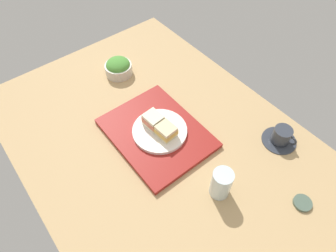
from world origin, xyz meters
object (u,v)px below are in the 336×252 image
at_px(coffee_cup, 281,137).
at_px(small_sauce_dish, 302,203).
at_px(salad_bowl, 118,67).
at_px(sandwich_near, 153,120).
at_px(sandwich_far, 166,131).
at_px(sandwich_plate, 160,131).
at_px(drinking_glass, 221,183).

relative_size(coffee_cup, small_sauce_dish, 2.14).
xyz_separation_m(salad_bowl, coffee_cup, (0.73, 0.28, -0.01)).
height_order(sandwich_near, sandwich_far, sandwich_near).
height_order(sandwich_plate, small_sauce_dish, sandwich_plate).
xyz_separation_m(sandwich_near, sandwich_far, (0.07, 0.01, -0.00)).
bearing_deg(sandwich_far, sandwich_plate, -174.03).
bearing_deg(sandwich_far, salad_bowl, 171.49).
relative_size(sandwich_near, sandwich_far, 0.99).
bearing_deg(coffee_cup, sandwich_near, -134.82).
distance_m(sandwich_near, coffee_cup, 0.50).
relative_size(sandwich_near, salad_bowl, 0.60).
bearing_deg(small_sauce_dish, sandwich_far, -158.19).
distance_m(sandwich_far, coffee_cup, 0.45).
relative_size(sandwich_far, coffee_cup, 0.57).
bearing_deg(coffee_cup, drinking_glass, -88.94).
relative_size(salad_bowl, coffee_cup, 0.94).
relative_size(sandwich_near, small_sauce_dish, 1.20).
bearing_deg(drinking_glass, coffee_cup, 91.06).
bearing_deg(small_sauce_dish, salad_bowl, -172.03).
bearing_deg(salad_bowl, coffee_cup, 21.09).
bearing_deg(sandwich_near, sandwich_plate, 5.97).
height_order(sandwich_far, coffee_cup, sandwich_far).
height_order(sandwich_near, drinking_glass, drinking_glass).
relative_size(sandwich_near, drinking_glass, 0.63).
xyz_separation_m(sandwich_far, salad_bowl, (-0.45, 0.07, -0.02)).
bearing_deg(coffee_cup, sandwich_plate, -132.08).
bearing_deg(coffee_cup, sandwich_far, -129.01).
xyz_separation_m(coffee_cup, drinking_glass, (0.01, -0.34, 0.03)).
xyz_separation_m(salad_bowl, small_sauce_dish, (0.94, 0.13, -0.03)).
xyz_separation_m(sandwich_plate, drinking_glass, (0.32, 0.01, 0.03)).
bearing_deg(sandwich_plate, sandwich_near, -174.03).
xyz_separation_m(sandwich_near, salad_bowl, (-0.38, 0.07, -0.02)).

